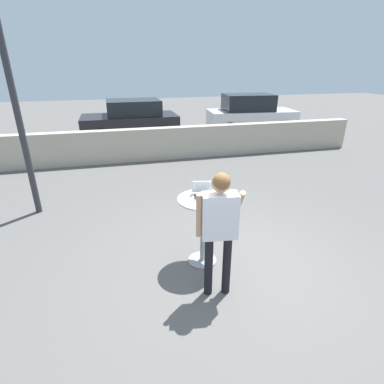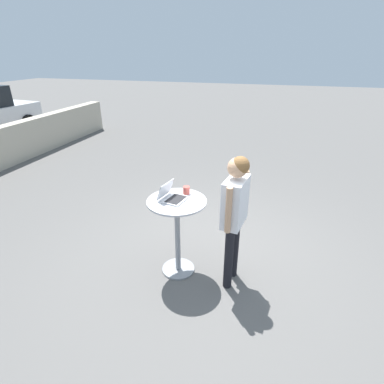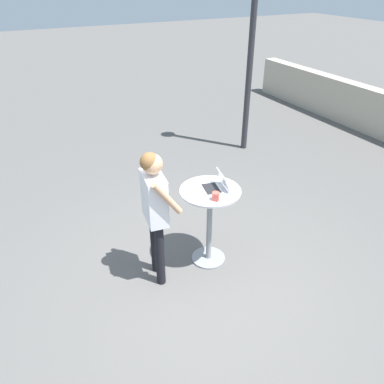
% 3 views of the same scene
% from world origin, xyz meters
% --- Properties ---
extents(ground_plane, '(50.00, 50.00, 0.00)m').
position_xyz_m(ground_plane, '(0.00, 0.00, 0.00)').
color(ground_plane, '#5B5956').
extents(pavement_kerb, '(13.20, 0.35, 1.01)m').
position_xyz_m(pavement_kerb, '(0.00, 5.96, 0.50)').
color(pavement_kerb, '#B2A893').
rests_on(pavement_kerb, ground_plane).
extents(cafe_table, '(0.74, 0.74, 1.07)m').
position_xyz_m(cafe_table, '(-0.39, 0.33, 0.73)').
color(cafe_table, gray).
rests_on(cafe_table, ground_plane).
extents(laptop, '(0.35, 0.35, 0.22)m').
position_xyz_m(laptop, '(-0.38, 0.39, 1.12)').
color(laptop, '#B7BABF').
rests_on(laptop, cafe_table).
extents(coffee_mug, '(0.12, 0.09, 0.10)m').
position_xyz_m(coffee_mug, '(-0.16, 0.27, 1.12)').
color(coffee_mug, '#C14C42').
rests_on(coffee_mug, cafe_table).
extents(standing_person, '(0.60, 0.35, 1.72)m').
position_xyz_m(standing_person, '(-0.39, -0.39, 1.10)').
color(standing_person, black).
rests_on(standing_person, ground_plane).
extents(parked_car_near_street, '(3.84, 2.04, 1.54)m').
position_xyz_m(parked_car_near_street, '(-0.87, 9.24, 0.78)').
color(parked_car_near_street, black).
rests_on(parked_car_near_street, ground_plane).
extents(parked_car_further_down, '(3.94, 2.05, 1.65)m').
position_xyz_m(parked_car_further_down, '(4.34, 9.14, 0.82)').
color(parked_car_further_down, silver).
rests_on(parked_car_further_down, ground_plane).
extents(street_lamp, '(0.32, 0.32, 4.30)m').
position_xyz_m(street_lamp, '(-3.23, 2.80, 2.78)').
color(street_lamp, '#2D2D33').
rests_on(street_lamp, ground_plane).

